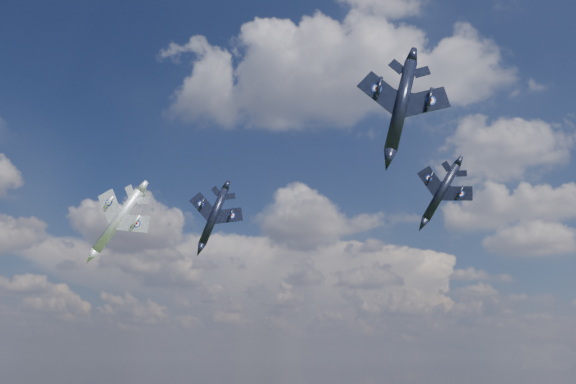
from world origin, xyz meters
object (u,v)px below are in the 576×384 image
(jet_right_navy, at_px, (401,106))
(jet_high_navy, at_px, (441,192))
(jet_left_silver, at_px, (118,220))
(jet_lead_navy, at_px, (214,216))

(jet_right_navy, bearing_deg, jet_high_navy, 73.15)
(jet_left_silver, bearing_deg, jet_high_navy, 24.03)
(jet_lead_navy, distance_m, jet_right_navy, 43.03)
(jet_high_navy, relative_size, jet_left_silver, 1.02)
(jet_lead_navy, relative_size, jet_left_silver, 0.89)
(jet_lead_navy, xyz_separation_m, jet_high_navy, (34.51, 14.98, 5.64))
(jet_right_navy, relative_size, jet_left_silver, 0.87)
(jet_high_navy, bearing_deg, jet_lead_navy, -155.19)
(jet_right_navy, height_order, jet_left_silver, jet_right_navy)
(jet_high_navy, bearing_deg, jet_left_silver, -151.74)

